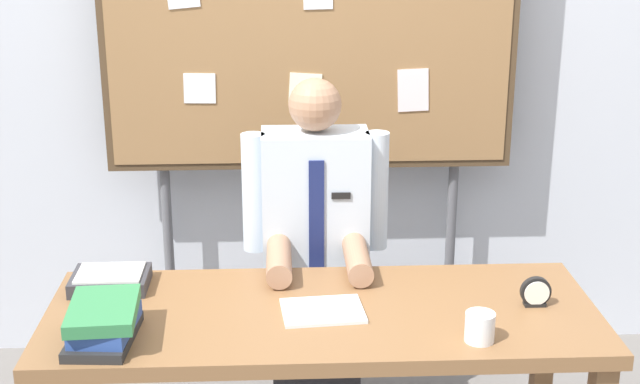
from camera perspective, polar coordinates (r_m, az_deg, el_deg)
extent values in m
cube|color=silver|center=(3.95, -0.74, 8.32)|extent=(6.40, 0.08, 2.70)
cube|color=brown|center=(2.94, 0.15, -7.98)|extent=(1.80, 0.70, 0.05)
cube|color=brown|center=(3.45, -14.49, -11.52)|extent=(0.07, 0.07, 0.71)
cube|color=brown|center=(3.51, 13.99, -10.89)|extent=(0.07, 0.07, 0.71)
cube|color=#2D2D33|center=(3.68, -0.29, -11.27)|extent=(0.34, 0.30, 0.44)
cube|color=silver|center=(3.42, -0.31, -2.41)|extent=(0.40, 0.22, 0.77)
sphere|color=#A87A5B|center=(3.28, -0.32, 5.61)|extent=(0.20, 0.20, 0.20)
cylinder|color=silver|center=(3.35, -4.24, -0.04)|extent=(0.09, 0.09, 0.45)
cylinder|color=silver|center=(3.36, 3.62, 0.07)|extent=(0.09, 0.09, 0.45)
cylinder|color=#A87A5B|center=(3.18, -2.64, -4.42)|extent=(0.09, 0.30, 0.09)
cylinder|color=#A87A5B|center=(3.19, 2.41, -4.33)|extent=(0.09, 0.30, 0.09)
cube|color=navy|center=(3.29, -0.23, -2.18)|extent=(0.06, 0.01, 0.50)
cube|color=black|center=(3.26, 1.35, -0.24)|extent=(0.07, 0.01, 0.02)
cube|color=#4C3823|center=(3.73, -0.64, 9.87)|extent=(1.72, 0.05, 1.12)
cube|color=olive|center=(3.71, -0.64, 9.84)|extent=(1.66, 0.04, 1.06)
cylinder|color=#59595E|center=(4.06, -9.59, -4.48)|extent=(0.04, 0.04, 0.96)
cylinder|color=#59595E|center=(4.10, 8.28, -4.18)|extent=(0.04, 0.04, 0.96)
cube|color=white|center=(3.74, -7.71, 6.58)|extent=(0.13, 0.00, 0.13)
cube|color=#F4EFCC|center=(3.73, -0.95, 6.57)|extent=(0.14, 0.00, 0.14)
cube|color=silver|center=(3.77, 5.97, 6.49)|extent=(0.14, 0.00, 0.18)
cube|color=#262626|center=(2.81, -13.69, -8.95)|extent=(0.20, 0.31, 0.03)
cube|color=#2D4C99|center=(2.80, -13.59, -8.23)|extent=(0.19, 0.27, 0.05)
cube|color=#337F47|center=(2.78, -13.70, -7.38)|extent=(0.22, 0.30, 0.04)
cube|color=white|center=(2.91, 0.17, -7.61)|extent=(0.28, 0.22, 0.01)
cylinder|color=black|center=(3.02, 13.64, -6.22)|extent=(0.10, 0.02, 0.10)
cylinder|color=white|center=(3.01, 13.71, -6.32)|extent=(0.08, 0.00, 0.08)
cube|color=black|center=(3.04, 13.58, -6.98)|extent=(0.07, 0.04, 0.01)
cylinder|color=white|center=(2.77, 10.18, -8.50)|extent=(0.09, 0.09, 0.09)
cube|color=#333338|center=(3.17, -13.25, -5.53)|extent=(0.26, 0.20, 0.05)
cube|color=white|center=(3.15, -13.29, -5.05)|extent=(0.22, 0.17, 0.01)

